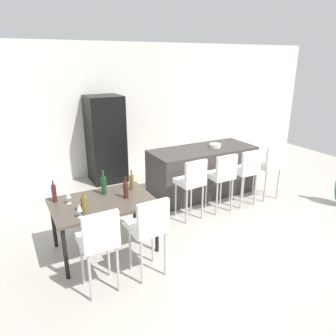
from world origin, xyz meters
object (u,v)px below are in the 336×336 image
Objects in this scene: dining_chair_far at (149,225)px; refrigerator at (106,139)px; fruit_bowl at (215,146)px; potted_plant at (226,148)px; bar_chair_middle at (222,174)px; kitchen_island at (202,171)px; wine_glass_near at (68,195)px; bar_chair_far at (270,164)px; dining_table at (103,206)px; wine_bottle_middle at (54,193)px; dining_chair_near at (99,238)px; bar_chair_left at (192,180)px; wine_bottle_far at (132,182)px; bar_chair_right at (247,169)px; wine_bottle_right at (104,185)px; wine_bottle_inner at (84,204)px; wine_glass_left at (79,208)px; wine_bottle_end at (126,190)px.

refrigerator is at bearing 80.27° from dining_chair_far.
potted_plant is (1.60, 1.62, -0.65)m from fruit_bowl.
refrigerator is at bearing 117.56° from bar_chair_middle.
kitchen_island is 11.84× the size of wine_glass_near.
bar_chair_far is 3.27m from dining_table.
bar_chair_middle is at bearing -2.38° from wine_bottle_middle.
dining_chair_near is 1.00× the size of dining_chair_far.
bar_chair_far is 1.00× the size of dining_chair_near.
wine_bottle_far is at bearing 179.47° from bar_chair_left.
fruit_bowl is at bearing 131.73° from bar_chair_far.
bar_chair_right is at bearing 0.78° from wine_glass_near.
wine_bottle_right is at bearing 178.45° from bar_chair_left.
refrigerator is 3.44× the size of potted_plant.
fruit_bowl is at bearing 62.09° from bar_chair_middle.
dining_chair_near is 3.83× the size of wine_bottle_inner.
dining_chair_far is (0.30, -0.82, 0.02)m from dining_table.
wine_bottle_right is at bearing 9.11° from wine_glass_near.
bar_chair_right reaches higher than fruit_bowl.
bar_chair_right is 6.03× the size of wine_glass_left.
potted_plant is at bearing 25.85° from wine_bottle_middle.
wine_bottle_end is 1.79× the size of wine_glass_left.
bar_chair_far is at bearing -0.20° from wine_bottle_far.
bar_chair_left is 0.57× the size of refrigerator.
bar_chair_right is 3.15m from dining_chair_near.
bar_chair_middle is at bearing 28.49° from dining_chair_far.
wine_bottle_inner is 1.58× the size of wine_glass_near.
dining_chair_far is at bearing -157.23° from bar_chair_right.
wine_bottle_far is 1.76× the size of wine_glass_left.
wine_glass_near is at bearing 165.42° from wine_bottle_end.
wine_glass_near is (-2.56, -0.04, 0.17)m from bar_chair_middle.
wine_bottle_inner reaches higher than kitchen_island.
bar_chair_far reaches higher than kitchen_island.
bar_chair_middle reaches higher than wine_glass_near.
dining_chair_near is at bearing -145.10° from kitchen_island.
kitchen_island is 2.02m from wine_bottle_far.
wine_bottle_far is (0.20, 1.01, 0.16)m from dining_chair_far.
dining_chair_far is at bearing -90.96° from wine_bottle_end.
bar_chair_right is 1.97× the size of potted_plant.
bar_chair_middle is at bearing 8.99° from wine_bottle_inner.
bar_chair_middle is 1.00× the size of dining_chair_far.
bar_chair_far is 3.18m from wine_bottle_right.
wine_glass_left is 0.77× the size of fruit_bowl.
kitchen_island is 1.53× the size of dining_table.
dining_chair_near is 3.39m from fruit_bowl.
wine_bottle_far reaches higher than potted_plant.
wine_bottle_far is at bearing -4.11° from wine_bottle_right.
refrigerator is 8.15× the size of fruit_bowl.
refrigerator is 2.34m from fruit_bowl.
dining_chair_near is 6.03× the size of wine_glass_left.
bar_chair_right is at bearing 5.59° from wine_bottle_end.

